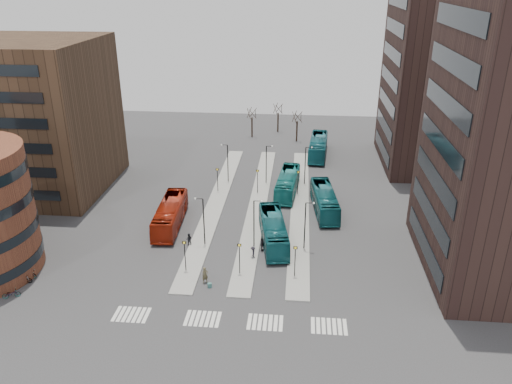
# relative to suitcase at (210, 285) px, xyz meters

# --- Properties ---
(ground) EXTENTS (160.00, 160.00, 0.00)m
(ground) POSITION_rel_suitcase_xyz_m (1.25, -9.20, -0.25)
(ground) COLOR #303032
(ground) RESTS_ON ground
(island_left) EXTENTS (2.50, 45.00, 0.15)m
(island_left) POSITION_rel_suitcase_xyz_m (-2.75, 20.80, -0.18)
(island_left) COLOR gray
(island_left) RESTS_ON ground
(island_mid) EXTENTS (2.50, 45.00, 0.15)m
(island_mid) POSITION_rel_suitcase_xyz_m (3.25, 20.80, -0.18)
(island_mid) COLOR gray
(island_mid) RESTS_ON ground
(island_right) EXTENTS (2.50, 45.00, 0.15)m
(island_right) POSITION_rel_suitcase_xyz_m (9.25, 20.80, -0.18)
(island_right) COLOR gray
(island_right) RESTS_ON ground
(suitcase) EXTENTS (0.50, 0.46, 0.51)m
(suitcase) POSITION_rel_suitcase_xyz_m (0.00, 0.00, 0.00)
(suitcase) COLOR navy
(suitcase) RESTS_ON ground
(red_bus) EXTENTS (3.38, 11.86, 3.27)m
(red_bus) POSITION_rel_suitcase_xyz_m (-7.53, 13.45, 1.38)
(red_bus) COLOR #971E0B
(red_bus) RESTS_ON ground
(teal_bus_a) EXTENTS (4.53, 11.78, 3.20)m
(teal_bus_a) POSITION_rel_suitcase_xyz_m (6.07, 10.27, 1.35)
(teal_bus_a) COLOR #12555D
(teal_bus_a) RESTS_ON ground
(teal_bus_b) EXTENTS (3.61, 11.49, 3.15)m
(teal_bus_b) POSITION_rel_suitcase_xyz_m (7.29, 25.40, 1.32)
(teal_bus_b) COLOR #167171
(teal_bus_b) RESTS_ON ground
(teal_bus_c) EXTENTS (3.89, 11.67, 3.19)m
(teal_bus_c) POSITION_rel_suitcase_xyz_m (12.57, 19.67, 1.34)
(teal_bus_c) COLOR #12545B
(teal_bus_c) RESTS_ON ground
(teal_bus_d) EXTENTS (3.80, 12.48, 3.43)m
(teal_bus_d) POSITION_rel_suitcase_xyz_m (12.21, 42.62, 1.46)
(teal_bus_d) COLOR #145D68
(teal_bus_d) RESTS_ON ground
(traveller) EXTENTS (0.81, 0.74, 1.86)m
(traveller) POSITION_rel_suitcase_xyz_m (-0.60, 0.83, 0.68)
(traveller) COLOR brown
(traveller) RESTS_ON ground
(commuter_a) EXTENTS (0.84, 0.69, 1.57)m
(commuter_a) POSITION_rel_suitcase_xyz_m (-4.05, 8.60, 0.53)
(commuter_a) COLOR black
(commuter_a) RESTS_ON ground
(commuter_b) EXTENTS (0.53, 1.02, 1.67)m
(commuter_b) POSITION_rel_suitcase_xyz_m (4.88, 8.07, 0.58)
(commuter_b) COLOR black
(commuter_b) RESTS_ON ground
(commuter_c) EXTENTS (0.59, 0.98, 1.48)m
(commuter_c) POSITION_rel_suitcase_xyz_m (3.96, 6.29, 0.49)
(commuter_c) COLOR black
(commuter_c) RESTS_ON ground
(bicycle_near) EXTENTS (1.83, 1.26, 0.91)m
(bicycle_near) POSITION_rel_suitcase_xyz_m (-19.75, -3.62, 0.20)
(bicycle_near) COLOR gray
(bicycle_near) RESTS_ON ground
(bicycle_mid) EXTENTS (1.69, 0.64, 0.99)m
(bicycle_mid) POSITION_rel_suitcase_xyz_m (-19.75, -1.05, 0.24)
(bicycle_mid) COLOR gray
(bicycle_mid) RESTS_ON ground
(bicycle_far) EXTENTS (1.85, 1.13, 0.92)m
(bicycle_far) POSITION_rel_suitcase_xyz_m (-19.75, 0.19, 0.21)
(bicycle_far) COLOR gray
(bicycle_far) RESTS_ON ground
(crosswalk_stripes) EXTENTS (22.35, 2.40, 0.01)m
(crosswalk_stripes) POSITION_rel_suitcase_xyz_m (3.00, -5.20, -0.25)
(crosswalk_stripes) COLOR silver
(crosswalk_stripes) RESTS_ON ground
(office_block) EXTENTS (25.00, 20.12, 22.00)m
(office_block) POSITION_rel_suitcase_xyz_m (-32.75, 24.78, 10.75)
(office_block) COLOR #442F1F
(office_block) RESTS_ON ground
(tower_far) EXTENTS (20.12, 20.00, 30.00)m
(tower_far) POSITION_rel_suitcase_xyz_m (33.23, 40.80, 14.75)
(tower_far) COLOR #32201B
(tower_far) RESTS_ON ground
(sign_poles) EXTENTS (12.45, 22.12, 3.65)m
(sign_poles) POSITION_rel_suitcase_xyz_m (2.85, 13.80, 2.15)
(sign_poles) COLOR black
(sign_poles) RESTS_ON ground
(lamp_posts) EXTENTS (14.04, 20.24, 6.12)m
(lamp_posts) POSITION_rel_suitcase_xyz_m (3.88, 18.80, 3.33)
(lamp_posts) COLOR black
(lamp_posts) RESTS_ON ground
(bare_trees) EXTENTS (10.97, 8.14, 5.90)m
(bare_trees) POSITION_rel_suitcase_xyz_m (3.91, 53.47, 2.47)
(bare_trees) COLOR black
(bare_trees) RESTS_ON ground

